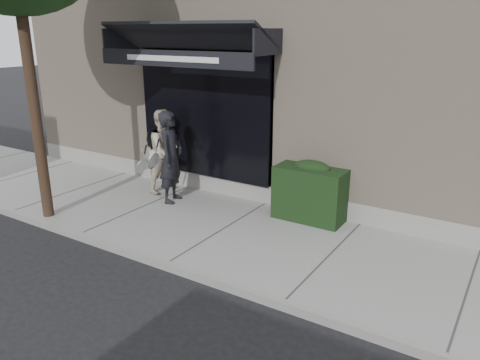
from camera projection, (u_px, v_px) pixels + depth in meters
The scene contains 7 objects.
ground at pixel (224, 234), 8.44m from camera, with size 80.00×80.00×0.00m, color black.
sidewalk at pixel (224, 231), 8.42m from camera, with size 20.00×3.00×0.12m, color gray.
curb at pixel (168, 266), 7.17m from camera, with size 20.00×0.10×0.14m, color gray.
building_facade at pixel (335, 63), 11.58m from camera, with size 14.30×8.04×5.64m.
hedge at pixel (311, 191), 8.68m from camera, with size 1.30×0.70×1.14m.
pedestrian_front at pixel (171, 157), 9.47m from camera, with size 0.89×0.90×1.88m.
pedestrian_back at pixel (166, 151), 10.08m from camera, with size 0.75×0.93×1.81m.
Camera 1 is at (4.38, -6.37, 3.53)m, focal length 35.00 mm.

